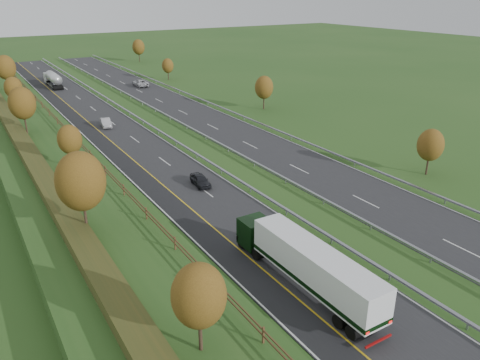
# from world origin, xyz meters

# --- Properties ---
(ground) EXTENTS (400.00, 400.00, 0.00)m
(ground) POSITION_xyz_m (8.00, 55.00, 0.00)
(ground) COLOR #264A1A
(ground) RESTS_ON ground
(near_carriageway) EXTENTS (10.50, 200.00, 0.04)m
(near_carriageway) POSITION_xyz_m (0.00, 60.00, 0.02)
(near_carriageway) COLOR black
(near_carriageway) RESTS_ON ground
(far_carriageway) EXTENTS (10.50, 200.00, 0.04)m
(far_carriageway) POSITION_xyz_m (16.50, 60.00, 0.02)
(far_carriageway) COLOR black
(far_carriageway) RESTS_ON ground
(hard_shoulder) EXTENTS (3.00, 200.00, 0.04)m
(hard_shoulder) POSITION_xyz_m (-3.75, 60.00, 0.02)
(hard_shoulder) COLOR black
(hard_shoulder) RESTS_ON ground
(lane_markings) EXTENTS (26.75, 200.00, 0.01)m
(lane_markings) POSITION_xyz_m (6.40, 59.88, 0.05)
(lane_markings) COLOR silver
(lane_markings) RESTS_ON near_carriageway
(embankment_left) EXTENTS (12.00, 200.00, 2.00)m
(embankment_left) POSITION_xyz_m (-13.00, 60.00, 1.00)
(embankment_left) COLOR #264A1A
(embankment_left) RESTS_ON ground
(hedge_left) EXTENTS (2.20, 180.00, 1.10)m
(hedge_left) POSITION_xyz_m (-15.00, 60.00, 2.55)
(hedge_left) COLOR #333C18
(hedge_left) RESTS_ON embankment_left
(fence_left) EXTENTS (0.12, 189.06, 1.20)m
(fence_left) POSITION_xyz_m (-8.50, 59.59, 2.73)
(fence_left) COLOR #422B19
(fence_left) RESTS_ON embankment_left
(median_barrier_near) EXTENTS (0.32, 200.00, 0.71)m
(median_barrier_near) POSITION_xyz_m (5.70, 60.00, 0.61)
(median_barrier_near) COLOR gray
(median_barrier_near) RESTS_ON ground
(median_barrier_far) EXTENTS (0.32, 200.00, 0.71)m
(median_barrier_far) POSITION_xyz_m (10.80, 60.00, 0.61)
(median_barrier_far) COLOR gray
(median_barrier_far) RESTS_ON ground
(outer_barrier_far) EXTENTS (0.32, 200.00, 0.71)m
(outer_barrier_far) POSITION_xyz_m (22.30, 60.00, 0.62)
(outer_barrier_far) COLOR gray
(outer_barrier_far) RESTS_ON ground
(trees_left) EXTENTS (6.64, 164.30, 7.66)m
(trees_left) POSITION_xyz_m (-12.64, 56.63, 6.37)
(trees_left) COLOR #2D2116
(trees_left) RESTS_ON embankment_left
(trees_far) EXTENTS (8.45, 118.60, 7.12)m
(trees_far) POSITION_xyz_m (29.80, 89.21, 4.25)
(trees_far) COLOR #2D2116
(trees_far) RESTS_ON ground
(box_lorry) EXTENTS (2.58, 16.28, 4.06)m
(box_lorry) POSITION_xyz_m (-0.93, 13.76, 2.33)
(box_lorry) COLOR black
(box_lorry) RESTS_ON near_carriageway
(road_tanker) EXTENTS (2.40, 11.22, 3.46)m
(road_tanker) POSITION_xyz_m (-0.61, 110.81, 1.86)
(road_tanker) COLOR silver
(road_tanker) RESTS_ON near_carriageway
(car_dark_near) EXTENTS (2.04, 4.16, 1.37)m
(car_dark_near) POSITION_xyz_m (1.60, 36.83, 0.72)
(car_dark_near) COLOR black
(car_dark_near) RESTS_ON near_carriageway
(car_silver_mid) EXTENTS (2.11, 4.55, 1.44)m
(car_silver_mid) POSITION_xyz_m (-0.44, 68.59, 0.76)
(car_silver_mid) COLOR #9E9DA2
(car_silver_mid) RESTS_ON near_carriageway
(car_small_far) EXTENTS (2.56, 5.52, 1.56)m
(car_small_far) POSITION_xyz_m (0.36, 120.23, 0.82)
(car_small_far) COLOR #121539
(car_small_far) RESTS_ON near_carriageway
(car_oncoming) EXTENTS (2.84, 5.93, 1.63)m
(car_oncoming) POSITION_xyz_m (17.48, 100.08, 0.86)
(car_oncoming) COLOR silver
(car_oncoming) RESTS_ON far_carriageway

